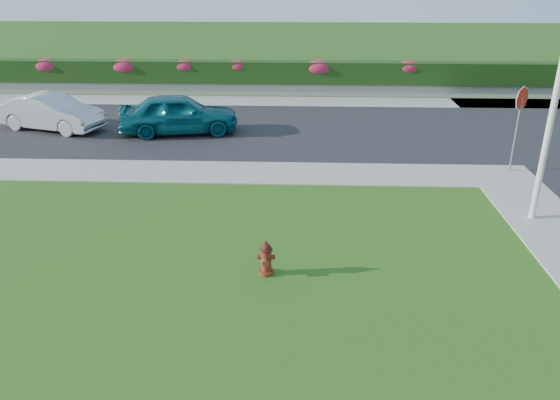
{
  "coord_description": "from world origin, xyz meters",
  "views": [
    {
      "loc": [
        0.62,
        -7.36,
        6.13
      ],
      "look_at": [
        0.12,
        4.78,
        0.9
      ],
      "focal_mm": 35.0,
      "sensor_mm": 36.0,
      "label": 1
    }
  ],
  "objects_px": {
    "fire_hydrant": "(266,259)",
    "stop_sign": "(520,109)",
    "sedan_silver": "(51,112)",
    "utility_pole": "(554,107)",
    "sedan_teal": "(179,114)"
  },
  "relations": [
    {
      "from": "sedan_silver",
      "to": "stop_sign",
      "type": "bearing_deg",
      "value": -86.16
    },
    {
      "from": "sedan_teal",
      "to": "utility_pole",
      "type": "distance_m",
      "value": 13.37
    },
    {
      "from": "sedan_silver",
      "to": "stop_sign",
      "type": "distance_m",
      "value": 17.3
    },
    {
      "from": "sedan_silver",
      "to": "utility_pole",
      "type": "relative_size",
      "value": 0.71
    },
    {
      "from": "sedan_silver",
      "to": "stop_sign",
      "type": "xyz_separation_m",
      "value": [
        16.75,
        -4.14,
        1.33
      ]
    },
    {
      "from": "fire_hydrant",
      "to": "sedan_silver",
      "type": "height_order",
      "value": "sedan_silver"
    },
    {
      "from": "fire_hydrant",
      "to": "stop_sign",
      "type": "distance_m",
      "value": 10.15
    },
    {
      "from": "fire_hydrant",
      "to": "sedan_silver",
      "type": "distance_m",
      "value": 14.25
    },
    {
      "from": "fire_hydrant",
      "to": "utility_pole",
      "type": "distance_m",
      "value": 7.9
    },
    {
      "from": "fire_hydrant",
      "to": "utility_pole",
      "type": "bearing_deg",
      "value": 24.91
    },
    {
      "from": "sedan_silver",
      "to": "fire_hydrant",
      "type": "bearing_deg",
      "value": -121.58
    },
    {
      "from": "fire_hydrant",
      "to": "sedan_teal",
      "type": "distance_m",
      "value": 11.28
    },
    {
      "from": "fire_hydrant",
      "to": "stop_sign",
      "type": "relative_size",
      "value": 0.28
    },
    {
      "from": "fire_hydrant",
      "to": "stop_sign",
      "type": "xyz_separation_m",
      "value": [
        7.46,
        6.67,
        1.71
      ]
    },
    {
      "from": "fire_hydrant",
      "to": "sedan_silver",
      "type": "bearing_deg",
      "value": 131.4
    }
  ]
}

